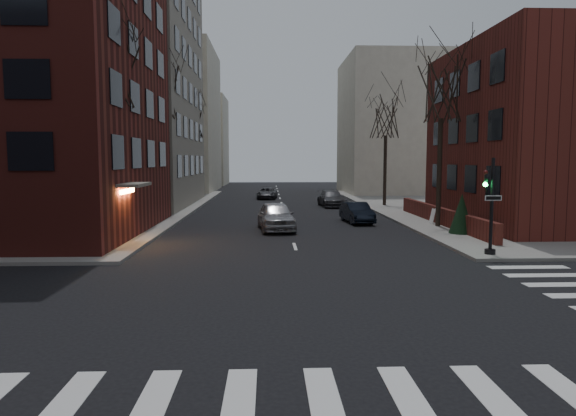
% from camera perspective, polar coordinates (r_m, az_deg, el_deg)
% --- Properties ---
extents(ground, '(160.00, 160.00, 0.00)m').
position_cam_1_polar(ground, '(12.52, 3.72, -13.63)').
color(ground, black).
rests_on(ground, ground).
extents(building_left_tan, '(18.00, 18.00, 28.00)m').
position_cam_1_polar(building_left_tan, '(49.40, -21.73, 16.64)').
color(building_left_tan, gray).
rests_on(building_left_tan, ground).
extents(building_right_brick, '(12.00, 14.00, 11.00)m').
position_cam_1_polar(building_right_brick, '(35.55, 27.96, 7.09)').
color(building_right_brick, '#5B201A').
rests_on(building_right_brick, ground).
extents(low_wall_right, '(0.35, 16.00, 1.00)m').
position_cam_1_polar(low_wall_right, '(32.70, 16.60, -0.82)').
color(low_wall_right, '#5B201A').
rests_on(low_wall_right, sidewalk_far_right).
extents(building_distant_la, '(14.00, 16.00, 18.00)m').
position_cam_1_polar(building_distant_la, '(68.34, -14.03, 9.40)').
color(building_distant_la, beige).
rests_on(building_distant_la, ground).
extents(building_distant_ra, '(14.00, 14.00, 16.00)m').
position_cam_1_polar(building_distant_ra, '(63.99, 12.63, 8.81)').
color(building_distant_ra, beige).
rests_on(building_distant_ra, ground).
extents(building_distant_lb, '(10.00, 12.00, 14.00)m').
position_cam_1_polar(building_distant_lb, '(84.64, -10.30, 7.32)').
color(building_distant_lb, beige).
rests_on(building_distant_lb, ground).
extents(traffic_signal, '(0.76, 0.44, 4.00)m').
position_cam_1_polar(traffic_signal, '(22.81, 21.53, -0.42)').
color(traffic_signal, black).
rests_on(traffic_signal, sidewalk_far_right).
extents(tree_left_a, '(4.18, 4.18, 10.26)m').
position_cam_1_polar(tree_left_a, '(27.20, -18.93, 14.43)').
color(tree_left_a, '#2D231C').
rests_on(tree_left_a, sidewalk_far_left).
extents(tree_left_b, '(4.40, 4.40, 10.80)m').
position_cam_1_polar(tree_left_b, '(38.81, -13.76, 12.43)').
color(tree_left_b, '#2D231C').
rests_on(tree_left_b, sidewalk_far_left).
extents(tree_left_c, '(3.96, 3.96, 9.72)m').
position_cam_1_polar(tree_left_c, '(52.46, -10.66, 9.66)').
color(tree_left_c, '#2D231C').
rests_on(tree_left_c, sidewalk_far_left).
extents(tree_right_a, '(3.96, 3.96, 9.72)m').
position_cam_1_polar(tree_right_a, '(31.66, 16.69, 12.37)').
color(tree_right_a, '#2D231C').
rests_on(tree_right_a, sidewalk_far_right).
extents(tree_right_b, '(3.74, 3.74, 9.18)m').
position_cam_1_polar(tree_right_b, '(45.04, 10.83, 9.80)').
color(tree_right_b, '#2D231C').
rests_on(tree_right_b, sidewalk_far_right).
extents(streetlamp_near, '(0.36, 0.36, 6.28)m').
position_cam_1_polar(streetlamp_near, '(34.47, -13.93, 5.53)').
color(streetlamp_near, black).
rests_on(streetlamp_near, sidewalk_far_left).
extents(streetlamp_far, '(0.36, 0.36, 6.28)m').
position_cam_1_polar(streetlamp_far, '(54.21, -9.65, 5.52)').
color(streetlamp_far, black).
rests_on(streetlamp_far, sidewalk_far_left).
extents(parked_sedan, '(1.81, 4.13, 1.32)m').
position_cam_1_polar(parked_sedan, '(33.35, 7.66, -0.51)').
color(parked_sedan, black).
rests_on(parked_sedan, ground).
extents(car_lane_silver, '(2.38, 4.96, 1.63)m').
position_cam_1_polar(car_lane_silver, '(29.67, -1.35, -0.89)').
color(car_lane_silver, '#9A999E').
rests_on(car_lane_silver, ground).
extents(car_lane_gray, '(2.30, 4.94, 1.39)m').
position_cam_1_polar(car_lane_gray, '(44.60, 4.87, 1.06)').
color(car_lane_gray, '#39393E').
rests_on(car_lane_gray, ground).
extents(car_lane_far, '(2.25, 4.32, 1.16)m').
position_cam_1_polar(car_lane_far, '(53.16, -2.33, 1.65)').
color(car_lane_far, '#3A3B3F').
rests_on(car_lane_far, ground).
extents(sandwich_board, '(0.46, 0.62, 0.94)m').
position_cam_1_polar(sandwich_board, '(32.63, 16.06, -0.87)').
color(sandwich_board, silver).
rests_on(sandwich_board, sidewalk_far_right).
extents(evergreen_shrub, '(1.33, 1.33, 2.13)m').
position_cam_1_polar(evergreen_shrub, '(28.79, 18.73, -0.57)').
color(evergreen_shrub, black).
rests_on(evergreen_shrub, sidewalk_far_right).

